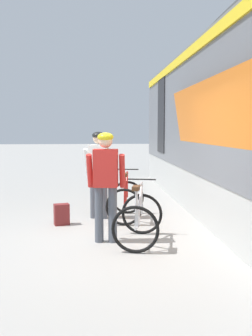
# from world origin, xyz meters

# --- Properties ---
(ground_plane) EXTENTS (80.00, 80.00, 0.00)m
(ground_plane) POSITION_xyz_m (0.00, 0.00, 0.00)
(ground_plane) COLOR #A09E99
(cyclist_near_in_red) EXTENTS (0.64, 0.36, 1.76)m
(cyclist_near_in_red) POSITION_xyz_m (-0.10, 0.04, 1.05)
(cyclist_near_in_red) COLOR #4C515B
(cyclist_near_in_red) RESTS_ON ground
(cyclist_far_in_white) EXTENTS (0.66, 0.41, 1.76)m
(cyclist_far_in_white) POSITION_xyz_m (-0.20, 1.68, 1.05)
(cyclist_far_in_white) COLOR #4C515B
(cyclist_far_in_white) RESTS_ON ground
(bicycle_near_silver) EXTENTS (0.92, 1.20, 0.99)m
(bicycle_near_silver) POSITION_xyz_m (0.42, -0.07, 0.40)
(bicycle_near_silver) COLOR black
(bicycle_near_silver) RESTS_ON ground
(bicycle_far_red) EXTENTS (0.85, 1.16, 0.99)m
(bicycle_far_red) POSITION_xyz_m (0.34, 1.53, 0.40)
(bicycle_far_red) COLOR black
(bicycle_far_red) RESTS_ON ground
(backpack_on_platform) EXTENTS (0.32, 0.25, 0.40)m
(backpack_on_platform) POSITION_xyz_m (-0.91, 1.20, 0.20)
(backpack_on_platform) COLOR maroon
(backpack_on_platform) RESTS_ON ground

